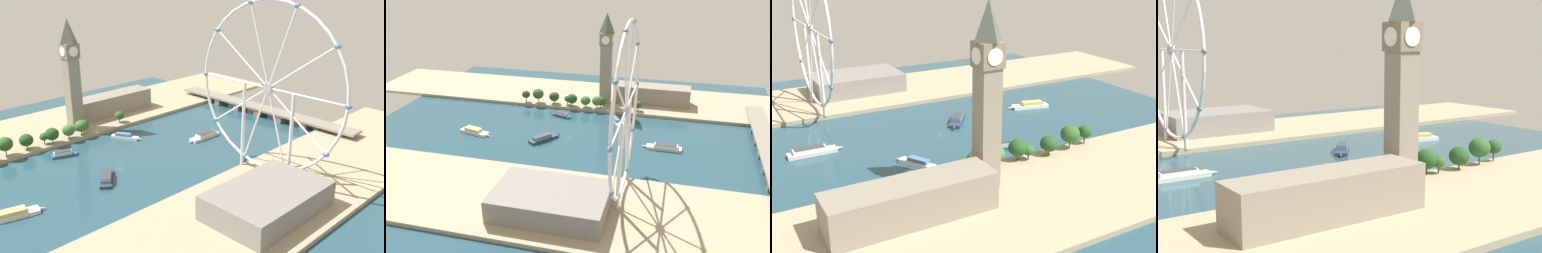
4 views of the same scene
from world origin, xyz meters
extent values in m
plane|color=#234756|center=(0.00, 0.00, 0.00)|extent=(389.74, 389.74, 0.00)
cube|color=tan|center=(-109.87, 0.00, 1.50)|extent=(90.00, 520.00, 3.00)
cube|color=tan|center=(109.87, 0.00, 1.50)|extent=(90.00, 520.00, 3.00)
cube|color=gray|center=(-87.63, 16.78, 34.66)|extent=(10.95, 10.95, 63.31)
cube|color=#776B57|center=(-87.63, 16.78, 72.66)|extent=(12.70, 12.70, 12.69)
pyramid|color=#4C564C|center=(-87.63, 16.78, 89.14)|extent=(11.50, 11.50, 20.28)
cylinder|color=white|center=(-87.63, 23.35, 72.66)|extent=(8.32, 0.50, 8.32)
cylinder|color=white|center=(-87.63, 10.21, 72.66)|extent=(8.32, 0.50, 8.32)
cylinder|color=white|center=(-81.06, 16.78, 72.66)|extent=(0.50, 8.32, 8.32)
cylinder|color=white|center=(-94.20, 16.78, 72.66)|extent=(0.50, 8.32, 8.32)
cube|color=gray|center=(-101.48, 65.35, 12.44)|extent=(22.00, 81.15, 18.87)
cylinder|color=#513823|center=(-69.87, -67.72, 5.41)|extent=(0.80, 0.80, 4.83)
ellipsoid|color=#1E471E|center=(-69.87, -67.72, 11.34)|extent=(8.79, 8.79, 7.91)
cylinder|color=#513823|center=(-71.41, -54.17, 5.44)|extent=(0.80, 0.80, 4.88)
ellipsoid|color=#285623|center=(-71.41, -54.17, 12.67)|extent=(11.96, 11.96, 10.77)
cylinder|color=#513823|center=(-73.09, -36.55, 4.54)|extent=(0.80, 0.80, 3.08)
ellipsoid|color=#1E471E|center=(-73.09, -36.55, 10.44)|extent=(10.92, 10.92, 9.82)
cylinder|color=#513823|center=(-73.10, -21.50, 4.72)|extent=(0.80, 0.80, 3.45)
ellipsoid|color=#285623|center=(-73.10, -21.50, 9.31)|extent=(7.15, 7.15, 6.43)
cylinder|color=#513823|center=(-70.09, -15.90, 4.68)|extent=(0.80, 0.80, 3.35)
ellipsoid|color=#1E471E|center=(-70.09, -15.90, 10.89)|extent=(11.34, 11.34, 10.21)
cylinder|color=#513823|center=(-70.33, 11.39, 4.76)|extent=(0.80, 0.80, 3.52)
ellipsoid|color=#386B2D|center=(-70.33, 11.39, 10.84)|extent=(10.81, 10.81, 9.73)
cylinder|color=#513823|center=(-69.88, -0.89, 4.56)|extent=(0.80, 0.80, 3.11)
ellipsoid|color=#386B2D|center=(-69.88, -0.89, 10.29)|extent=(10.45, 10.45, 9.41)
cylinder|color=#513823|center=(-72.41, 14.56, 4.65)|extent=(0.80, 0.80, 3.29)
ellipsoid|color=#285623|center=(-72.41, 14.56, 10.40)|extent=(10.26, 10.26, 9.24)
cylinder|color=#513823|center=(-73.50, 53.91, 4.54)|extent=(0.80, 0.80, 3.07)
ellipsoid|color=#285623|center=(-73.50, 53.91, 9.53)|extent=(8.64, 8.64, 7.78)
torus|color=silver|center=(85.14, 62.51, 64.79)|extent=(116.13, 2.05, 116.13)
cylinder|color=#99999E|center=(85.14, 62.51, 64.79)|extent=(6.84, 3.00, 6.84)
cylinder|color=silver|center=(113.66, 62.51, 64.79)|extent=(57.04, 1.23, 1.23)
cylinder|color=silver|center=(108.21, 62.51, 81.55)|extent=(46.87, 1.23, 34.52)
cylinder|color=silver|center=(62.07, 62.51, 81.55)|extent=(46.87, 1.23, 34.52)
cylinder|color=silver|center=(56.62, 62.51, 64.79)|extent=(57.04, 1.23, 1.23)
cylinder|color=silver|center=(62.07, 62.51, 48.02)|extent=(46.87, 1.23, 34.52)
cylinder|color=silver|center=(76.33, 62.51, 37.66)|extent=(18.80, 1.23, 54.63)
cylinder|color=silver|center=(93.95, 62.51, 37.66)|extent=(18.80, 1.23, 54.63)
cylinder|color=silver|center=(108.21, 62.51, 48.02)|extent=(46.87, 1.23, 34.52)
ellipsoid|color=teal|center=(142.18, 62.51, 64.79)|extent=(4.80, 3.20, 3.20)
ellipsoid|color=teal|center=(28.10, 62.51, 64.79)|extent=(4.80, 3.20, 3.20)
ellipsoid|color=teal|center=(38.99, 62.51, 31.26)|extent=(4.80, 3.20, 3.20)
ellipsoid|color=teal|center=(67.51, 62.51, 10.54)|extent=(4.80, 3.20, 3.20)
ellipsoid|color=teal|center=(102.76, 62.51, 10.54)|extent=(4.80, 3.20, 3.20)
ellipsoid|color=teal|center=(131.28, 62.51, 31.26)|extent=(4.80, 3.20, 3.20)
cylinder|color=silver|center=(105.10, 62.51, 33.89)|extent=(2.40, 2.40, 61.79)
cylinder|color=silver|center=(65.17, 62.51, 33.89)|extent=(2.40, 2.40, 61.79)
cube|color=gray|center=(119.04, 21.01, 10.70)|extent=(46.79, 74.17, 15.39)
cube|color=beige|center=(4.38, 86.44, 1.19)|extent=(7.85, 30.00, 2.39)
cone|color=beige|center=(4.23, 69.05, 1.19)|extent=(2.43, 5.41, 2.39)
cube|color=white|center=(4.39, 87.94, 3.50)|extent=(6.55, 20.12, 2.24)
cube|color=#38383D|center=(4.39, 87.94, 4.78)|extent=(6.23, 18.11, 0.33)
cube|color=#235684|center=(-45.20, -20.07, 0.94)|extent=(11.36, 19.99, 1.88)
cone|color=#235684|center=(-41.62, -9.48, 0.94)|extent=(2.89, 3.89, 1.88)
cube|color=silver|center=(-45.51, -20.98, 3.22)|extent=(8.72, 14.34, 2.66)
cube|color=#38383D|center=(-45.51, -20.98, 4.76)|extent=(8.08, 12.99, 0.42)
cube|color=white|center=(14.32, -87.39, 1.22)|extent=(14.95, 29.92, 2.44)
cone|color=white|center=(18.43, -71.17, 1.22)|extent=(3.64, 5.63, 2.44)
cube|color=#DBB766|center=(13.97, -88.79, 3.79)|extent=(10.60, 17.39, 2.69)
cube|color=#2D384C|center=(12.46, -20.19, 1.14)|extent=(26.71, 23.30, 2.29)
cone|color=#2D384C|center=(-0.20, -10.31, 1.14)|extent=(5.33, 4.86, 2.29)
cube|color=teal|center=(13.55, -21.04, 3.62)|extent=(17.56, 15.77, 2.66)
cube|color=#38383D|center=(13.55, -21.04, 5.17)|extent=(16.02, 14.47, 0.44)
cube|color=white|center=(-42.52, 36.51, 1.26)|extent=(23.32, 16.41, 2.53)
cone|color=white|center=(-30.52, 43.32, 1.26)|extent=(4.97, 4.31, 2.53)
cube|color=teal|center=(-43.56, 35.92, 3.76)|extent=(14.00, 10.61, 2.47)
camera|label=1|loc=(259.69, -180.41, 145.20)|focal=43.14mm
camera|label=2|loc=(338.70, 95.55, 165.50)|focal=39.61mm
camera|label=3|loc=(-288.52, 142.61, 123.00)|focal=46.47mm
camera|label=4|loc=(-275.40, 178.72, 71.98)|focal=52.35mm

